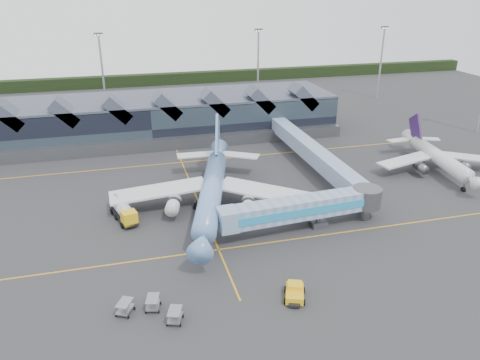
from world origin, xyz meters
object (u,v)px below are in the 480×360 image
object	(u,v)px
fuel_truck	(122,209)
pushback_tug	(295,292)
regional_jet	(437,156)
main_airliner	(212,188)
jet_bridge	(312,207)

from	to	relation	value
fuel_truck	pushback_tug	size ratio (longest dim) A/B	2.08
regional_jet	pushback_tug	bearing A→B (deg)	-135.80
main_airliner	pushback_tug	world-z (taller)	main_airliner
main_airliner	fuel_truck	world-z (taller)	main_airliner
regional_jet	jet_bridge	bearing A→B (deg)	-147.46
main_airliner	regional_jet	xyz separation A→B (m)	(46.68, 5.11, -0.76)
main_airliner	pushback_tug	size ratio (longest dim) A/B	9.13
jet_bridge	fuel_truck	bearing A→B (deg)	155.32
main_airliner	regional_jet	world-z (taller)	main_airliner
regional_jet	main_airliner	bearing A→B (deg)	-166.25
main_airliner	pushback_tug	xyz separation A→B (m)	(4.54, -26.29, -2.98)
regional_jet	fuel_truck	bearing A→B (deg)	-167.71
regional_jet	fuel_truck	distance (m)	61.57
fuel_truck	jet_bridge	bearing A→B (deg)	-36.35
jet_bridge	pushback_tug	world-z (taller)	jet_bridge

